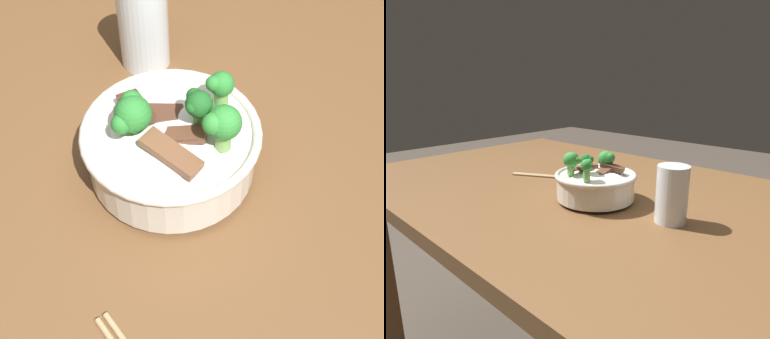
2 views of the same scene
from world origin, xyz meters
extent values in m
cube|color=brown|center=(0.00, 0.00, 0.78)|extent=(1.48, 0.95, 0.04)
cube|color=brown|center=(-0.67, 0.40, 0.38)|extent=(0.07, 0.07, 0.76)
cylinder|color=silver|center=(0.11, -0.07, 0.81)|extent=(0.11, 0.11, 0.01)
cylinder|color=silver|center=(0.11, -0.07, 0.84)|extent=(0.21, 0.21, 0.06)
torus|color=silver|center=(0.11, -0.07, 0.87)|extent=(0.22, 0.22, 0.01)
ellipsoid|color=white|center=(0.11, -0.07, 0.86)|extent=(0.17, 0.17, 0.06)
cube|color=#563323|center=(0.14, -0.03, 0.89)|extent=(0.07, 0.04, 0.02)
cube|color=#563323|center=(0.13, -0.05, 0.89)|extent=(0.03, 0.08, 0.02)
cube|color=brown|center=(0.07, -0.06, 0.89)|extent=(0.07, 0.07, 0.02)
cube|color=brown|center=(0.10, -0.07, 0.89)|extent=(0.04, 0.07, 0.02)
cylinder|color=#7AB256|center=(0.08, -0.12, 0.89)|extent=(0.02, 0.02, 0.03)
sphere|color=green|center=(0.08, -0.12, 0.92)|extent=(0.04, 0.04, 0.04)
sphere|color=green|center=(0.09, -0.12, 0.92)|extent=(0.02, 0.02, 0.02)
sphere|color=green|center=(0.07, -0.11, 0.92)|extent=(0.03, 0.03, 0.03)
cylinder|color=#6BA84C|center=(0.11, -0.02, 0.89)|extent=(0.01, 0.01, 0.02)
sphere|color=#2D8433|center=(0.11, -0.02, 0.91)|extent=(0.04, 0.04, 0.04)
sphere|color=#2D8433|center=(0.13, -0.02, 0.92)|extent=(0.03, 0.03, 0.03)
sphere|color=#2D8433|center=(0.10, -0.01, 0.91)|extent=(0.02, 0.02, 0.02)
cylinder|color=#5B9947|center=(0.11, -0.10, 0.89)|extent=(0.01, 0.01, 0.03)
sphere|color=#1E6023|center=(0.11, -0.10, 0.92)|extent=(0.03, 0.03, 0.03)
sphere|color=#1E6023|center=(0.12, -0.09, 0.92)|extent=(0.02, 0.02, 0.02)
sphere|color=#1E6023|center=(0.10, -0.09, 0.92)|extent=(0.01, 0.01, 0.01)
cylinder|color=#6BA84C|center=(0.14, -0.13, 0.89)|extent=(0.02, 0.02, 0.03)
sphere|color=#2D8433|center=(0.14, -0.13, 0.92)|extent=(0.03, 0.03, 0.03)
sphere|color=#2D8433|center=(0.15, -0.13, 0.92)|extent=(0.01, 0.01, 0.01)
sphere|color=#2D8433|center=(0.14, -0.12, 0.92)|extent=(0.02, 0.02, 0.02)
cylinder|color=white|center=(0.33, -0.05, 0.81)|extent=(0.07, 0.07, 0.00)
cylinder|color=white|center=(0.33, -0.05, 0.87)|extent=(0.07, 0.07, 0.13)
cylinder|color=silver|center=(0.33, -0.05, 0.85)|extent=(0.06, 0.06, 0.09)
cylinder|color=tan|center=(-0.16, -0.02, 0.81)|extent=(0.18, 0.10, 0.01)
cylinder|color=tan|center=(-0.17, -0.01, 0.81)|extent=(0.18, 0.10, 0.01)
camera|label=1|loc=(-0.35, -0.02, 1.38)|focal=53.79mm
camera|label=2|loc=(0.68, -0.73, 1.12)|focal=32.08mm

